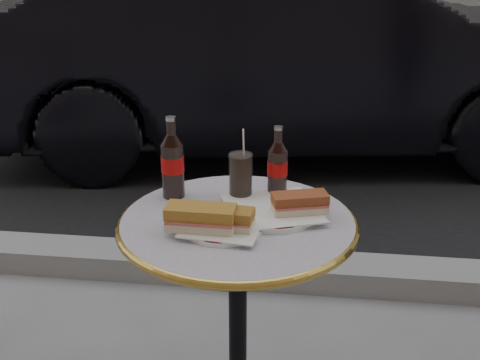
# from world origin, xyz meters

# --- Properties ---
(asphalt_road) EXTENTS (40.00, 8.00, 0.00)m
(asphalt_road) POSITION_xyz_m (0.00, 5.00, 0.00)
(asphalt_road) COLOR black
(asphalt_road) RESTS_ON ground
(curb) EXTENTS (40.00, 0.20, 0.12)m
(curb) POSITION_xyz_m (0.00, 0.90, 0.05)
(curb) COLOR gray
(curb) RESTS_ON ground
(bistro_table) EXTENTS (0.62, 0.62, 0.73)m
(bistro_table) POSITION_xyz_m (0.00, 0.00, 0.37)
(bistro_table) COLOR #BAB2C4
(bistro_table) RESTS_ON ground
(plate_left) EXTENTS (0.25, 0.25, 0.01)m
(plate_left) POSITION_xyz_m (-0.03, -0.06, 0.74)
(plate_left) COLOR white
(plate_left) RESTS_ON bistro_table
(plate_right) EXTENTS (0.28, 0.28, 0.01)m
(plate_right) POSITION_xyz_m (0.09, 0.04, 0.74)
(plate_right) COLOR white
(plate_right) RESTS_ON bistro_table
(sandwich_left_a) EXTENTS (0.17, 0.08, 0.06)m
(sandwich_left_a) POSITION_xyz_m (-0.08, -0.09, 0.77)
(sandwich_left_a) COLOR #A8722A
(sandwich_left_a) RESTS_ON plate_left
(sandwich_left_b) EXTENTS (0.15, 0.08, 0.05)m
(sandwich_left_b) POSITION_xyz_m (-0.02, -0.08, 0.77)
(sandwich_left_b) COLOR olive
(sandwich_left_b) RESTS_ON plate_left
(sandwich_right) EXTENTS (0.15, 0.10, 0.05)m
(sandwich_right) POSITION_xyz_m (0.16, 0.03, 0.77)
(sandwich_right) COLOR brown
(sandwich_right) RESTS_ON plate_right
(cola_bottle_left) EXTENTS (0.08, 0.08, 0.23)m
(cola_bottle_left) POSITION_xyz_m (-0.19, 0.12, 0.85)
(cola_bottle_left) COLOR black
(cola_bottle_left) RESTS_ON bistro_table
(cola_bottle_right) EXTENTS (0.06, 0.06, 0.20)m
(cola_bottle_right) POSITION_xyz_m (0.09, 0.16, 0.83)
(cola_bottle_right) COLOR black
(cola_bottle_right) RESTS_ON bistro_table
(cola_glass) EXTENTS (0.09, 0.09, 0.13)m
(cola_glass) POSITION_xyz_m (-0.01, 0.12, 0.80)
(cola_glass) COLOR black
(cola_glass) RESTS_ON bistro_table
(parked_car) EXTENTS (2.06, 4.32, 1.36)m
(parked_car) POSITION_xyz_m (0.03, 2.67, 0.68)
(parked_car) COLOR black
(parked_car) RESTS_ON ground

